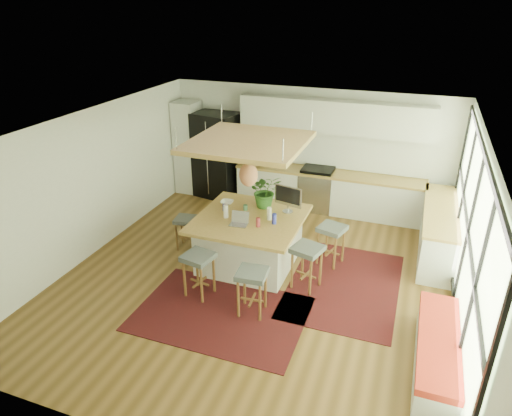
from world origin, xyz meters
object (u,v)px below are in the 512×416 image
at_px(stool_near_left, 199,276).
at_px(island_plant, 265,194).
at_px(monitor, 288,199).
at_px(microwave, 256,156).
at_px(stool_near_right, 252,293).
at_px(fridge, 218,159).
at_px(island, 250,240).
at_px(laptop, 238,219).
at_px(stool_right_front, 306,269).
at_px(stool_left_side, 186,231).
at_px(stool_right_back, 331,246).

relative_size(stool_near_left, island_plant, 1.19).
distance_m(stool_near_left, monitor, 2.11).
bearing_deg(microwave, stool_near_right, -75.27).
bearing_deg(fridge, island, -44.90).
bearing_deg(stool_near_right, microwave, 109.32).
height_order(monitor, island_plant, monitor).
distance_m(fridge, laptop, 3.56).
bearing_deg(island_plant, laptop, -101.36).
bearing_deg(laptop, stool_right_front, -7.58).
bearing_deg(stool_left_side, laptop, -18.88).
distance_m(fridge, island_plant, 2.96).
height_order(stool_near_right, monitor, monitor).
distance_m(fridge, microwave, 1.00).
bearing_deg(island_plant, stool_right_back, -1.89).
height_order(stool_right_back, island_plant, island_plant).
relative_size(stool_left_side, microwave, 1.21).
bearing_deg(stool_left_side, island_plant, 16.92).
distance_m(island, laptop, 0.68).
bearing_deg(stool_left_side, stool_right_front, -11.23).
relative_size(fridge, stool_near_left, 2.71).
relative_size(island, stool_near_right, 2.45).
xyz_separation_m(fridge, stool_near_left, (1.44, -3.95, -0.57)).
xyz_separation_m(island, microwave, (-0.88, 2.74, 0.64)).
bearing_deg(microwave, stool_near_left, -87.93).
bearing_deg(island, stool_right_back, 19.65).
xyz_separation_m(stool_right_front, island_plant, (-1.06, 0.95, 0.82)).
bearing_deg(fridge, island_plant, -37.32).
height_order(stool_near_left, island_plant, island_plant).
relative_size(island, stool_left_side, 2.85).
height_order(stool_right_back, monitor, monitor).
relative_size(stool_left_side, monitor, 1.18).
height_order(stool_near_left, microwave, microwave).
height_order(laptop, microwave, microwave).
distance_m(stool_right_front, stool_left_side, 2.57).
relative_size(stool_near_right, monitor, 1.37).
bearing_deg(stool_near_right, stool_near_left, 171.24).
xyz_separation_m(island, stool_left_side, (-1.36, 0.10, -0.11)).
bearing_deg(stool_right_back, island_plant, 178.11).
distance_m(island, island_plant, 0.90).
height_order(stool_near_right, microwave, microwave).
bearing_deg(stool_right_front, monitor, 124.79).
xyz_separation_m(stool_near_right, island_plant, (-0.45, 1.91, 0.82)).
bearing_deg(island_plant, stool_near_right, -76.65).
bearing_deg(stool_left_side, stool_right_back, 8.31).
height_order(laptop, monitor, monitor).
xyz_separation_m(fridge, microwave, (0.98, 0.01, 0.18)).
height_order(stool_near_left, monitor, monitor).
relative_size(stool_right_back, microwave, 1.41).
relative_size(stool_right_front, laptop, 2.39).
bearing_deg(stool_near_left, microwave, 96.66).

